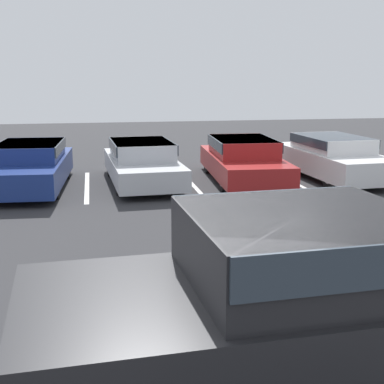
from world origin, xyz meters
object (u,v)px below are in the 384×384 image
object	(u,v)px
pickup_truck	(330,304)
parked_sedan_e	(333,156)
parked_sedan_d	(243,158)
parked_sedan_b	(30,164)
parked_sedan_c	(142,161)

from	to	relation	value
pickup_truck	parked_sedan_e	size ratio (longest dim) A/B	1.24
pickup_truck	parked_sedan_d	distance (m)	10.57
pickup_truck	parked_sedan_d	world-z (taller)	pickup_truck
pickup_truck	parked_sedan_d	xyz separation A→B (m)	(2.12, 10.35, -0.25)
parked_sedan_d	parked_sedan_b	bearing A→B (deg)	-86.74
parked_sedan_c	parked_sedan_e	world-z (taller)	parked_sedan_e
parked_sedan_c	parked_sedan_d	size ratio (longest dim) A/B	0.97
parked_sedan_b	parked_sedan_c	xyz separation A→B (m)	(3.02, 0.11, -0.02)
parked_sedan_e	parked_sedan_d	bearing A→B (deg)	-96.38
parked_sedan_c	parked_sedan_d	xyz separation A→B (m)	(2.91, -0.12, 0.02)
pickup_truck	parked_sedan_c	distance (m)	10.51
pickup_truck	parked_sedan_b	world-z (taller)	pickup_truck
parked_sedan_c	parked_sedan_e	xyz separation A→B (m)	(5.61, -0.26, 0.03)
parked_sedan_b	parked_sedan_d	xyz separation A→B (m)	(5.94, -0.01, -0.00)
pickup_truck	parked_sedan_c	size ratio (longest dim) A/B	1.26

